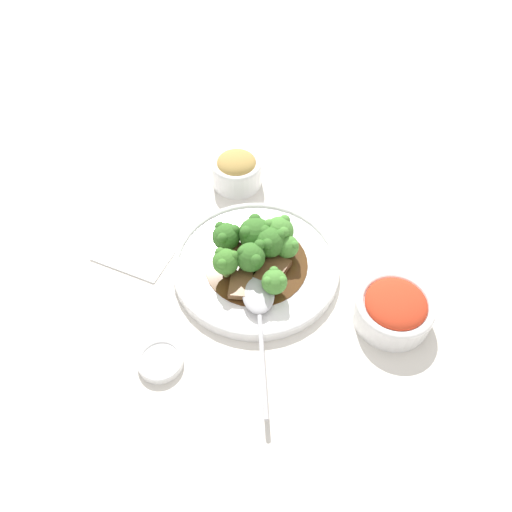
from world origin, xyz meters
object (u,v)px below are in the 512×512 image
object	(u,v)px
beef_strip_0	(273,271)
main_plate	(256,265)
beef_strip_1	(239,282)
serving_spoon	(259,303)
broccoli_floret_4	(226,261)
sauce_dish	(160,361)
broccoli_floret_2	(252,258)
broccoli_floret_5	(279,231)
broccoli_floret_7	(226,236)
side_bowl_kimchi	(394,309)
beef_strip_2	(239,254)
broccoli_floret_3	(255,233)
broccoli_floret_6	(274,281)
side_bowl_appetizer	(237,170)
broccoli_floret_0	(287,246)
broccoli_floret_1	(270,242)

from	to	relation	value
beef_strip_0	main_plate	bearing A→B (deg)	166.93
beef_strip_1	serving_spoon	world-z (taller)	serving_spoon
broccoli_floret_4	sauce_dish	distance (m)	0.18
beef_strip_1	broccoli_floret_2	world-z (taller)	broccoli_floret_2
broccoli_floret_5	sauce_dish	world-z (taller)	broccoli_floret_5
broccoli_floret_7	sauce_dish	xyz separation A→B (m)	(0.01, -0.22, -0.04)
main_plate	beef_strip_1	xyz separation A→B (m)	(-0.00, -0.05, 0.01)
broccoli_floret_7	sauce_dish	bearing A→B (deg)	-86.22
broccoli_floret_2	side_bowl_kimchi	world-z (taller)	broccoli_floret_2
beef_strip_0	beef_strip_1	bearing A→B (deg)	-130.70
main_plate	broccoli_floret_2	bearing A→B (deg)	-79.59
beef_strip_2	sauce_dish	xyz separation A→B (m)	(-0.01, -0.21, -0.02)
beef_strip_2	broccoli_floret_3	bearing A→B (deg)	68.69
beef_strip_0	broccoli_floret_7	size ratio (longest dim) A/B	1.31
main_plate	broccoli_floret_6	size ratio (longest dim) A/B	6.15
broccoli_floret_7	beef_strip_2	bearing A→B (deg)	-18.42
broccoli_floret_6	main_plate	bearing A→B (deg)	143.35
main_plate	beef_strip_0	size ratio (longest dim) A/B	4.37
broccoli_floret_7	side_bowl_appetizer	bearing A→B (deg)	113.07
broccoli_floret_4	main_plate	bearing A→B (deg)	55.00
beef_strip_1	broccoli_floret_7	size ratio (longest dim) A/B	1.37
side_bowl_appetizer	broccoli_floret_7	bearing A→B (deg)	-66.93
broccoli_floret_3	side_bowl_appetizer	xyz separation A→B (m)	(-0.11, 0.13, -0.02)
broccoli_floret_0	broccoli_floret_4	world-z (taller)	broccoli_floret_4
beef_strip_2	broccoli_floret_5	size ratio (longest dim) A/B	1.12
broccoli_floret_6	beef_strip_0	bearing A→B (deg)	119.79
broccoli_floret_4	broccoli_floret_5	bearing A→B (deg)	63.99
beef_strip_0	broccoli_floret_5	distance (m)	0.07
broccoli_floret_5	broccoli_floret_7	world-z (taller)	broccoli_floret_5
beef_strip_0	serving_spoon	size ratio (longest dim) A/B	0.29
broccoli_floret_1	broccoli_floret_2	xyz separation A→B (m)	(-0.01, -0.04, 0.00)
beef_strip_1	sauce_dish	xyz separation A→B (m)	(-0.04, -0.16, -0.02)
broccoli_floret_0	serving_spoon	bearing A→B (deg)	-87.75
broccoli_floret_6	side_bowl_kimchi	xyz separation A→B (m)	(0.17, 0.05, -0.02)
beef_strip_2	broccoli_floret_4	distance (m)	0.05
broccoli_floret_0	broccoli_floret_1	xyz separation A→B (m)	(-0.02, -0.01, 0.01)
beef_strip_1	broccoli_floret_4	distance (m)	0.04
broccoli_floret_7	serving_spoon	bearing A→B (deg)	-38.18
broccoli_floret_4	side_bowl_appetizer	bearing A→B (deg)	114.58
broccoli_floret_4	broccoli_floret_7	bearing A→B (deg)	119.12
broccoli_floret_2	side_bowl_appetizer	size ratio (longest dim) A/B	0.61
broccoli_floret_0	beef_strip_2	bearing A→B (deg)	-150.70
broccoli_floret_0	broccoli_floret_5	distance (m)	0.03
broccoli_floret_1	side_bowl_appetizer	xyz separation A→B (m)	(-0.14, 0.14, -0.02)
broccoli_floret_6	side_bowl_kimchi	bearing A→B (deg)	15.42
broccoli_floret_0	broccoli_floret_3	bearing A→B (deg)	-175.05
broccoli_floret_2	broccoli_floret_6	world-z (taller)	broccoli_floret_2
side_bowl_kimchi	broccoli_floret_0	bearing A→B (deg)	172.50
side_bowl_kimchi	sauce_dish	distance (m)	0.35
broccoli_floret_0	broccoli_floret_6	world-z (taller)	broccoli_floret_6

